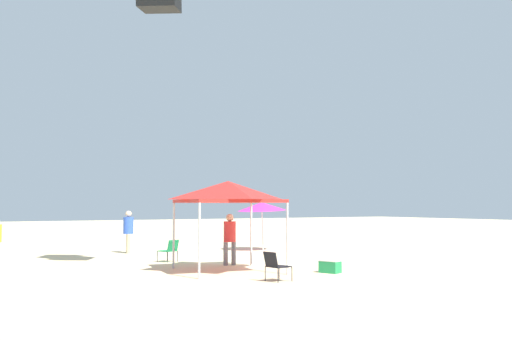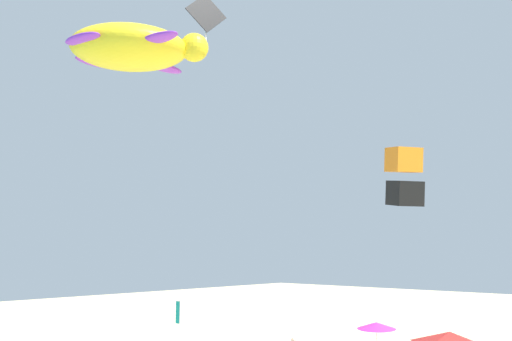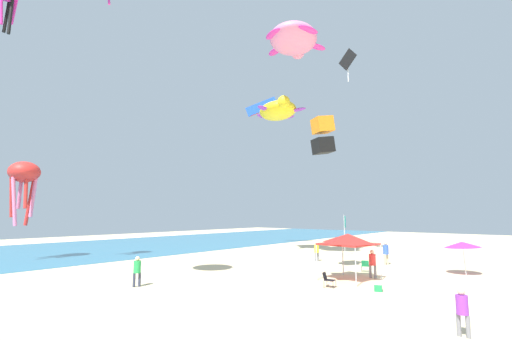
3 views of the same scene
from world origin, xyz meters
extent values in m
cube|color=beige|center=(0.00, 0.00, -0.05)|extent=(120.00, 120.00, 0.10)
cylinder|color=#B7B7BC|center=(-3.10, 1.46, 1.08)|extent=(0.07, 0.07, 2.16)
cylinder|color=#B7B7BC|center=(-0.22, 1.08, 1.08)|extent=(0.07, 0.07, 2.16)
cylinder|color=#B7B7BC|center=(-2.74, 4.22, 1.08)|extent=(0.07, 0.07, 2.16)
cylinder|color=#B7B7BC|center=(0.14, 3.83, 1.08)|extent=(0.07, 0.07, 2.16)
cube|color=red|center=(-1.48, 2.65, 2.21)|extent=(3.32, 3.21, 0.10)
pyramid|color=red|center=(-1.48, 2.65, 2.56)|extent=(3.26, 3.15, 0.59)
cylinder|color=silver|center=(5.18, -2.58, 1.10)|extent=(0.10, 0.15, 2.21)
cone|color=#E02D9E|center=(5.15, -2.53, 2.03)|extent=(2.27, 2.28, 0.54)
cylinder|color=black|center=(-4.46, 2.21, 0.20)|extent=(0.02, 0.02, 0.40)
cylinder|color=black|center=(-3.95, 2.30, 0.20)|extent=(0.02, 0.02, 0.40)
cylinder|color=black|center=(-4.55, 2.72, 0.20)|extent=(0.02, 0.02, 0.40)
cylinder|color=black|center=(-4.04, 2.82, 0.20)|extent=(0.02, 0.02, 0.40)
cube|color=black|center=(-4.25, 2.51, 0.40)|extent=(0.60, 0.60, 0.03)
cube|color=black|center=(-4.30, 2.80, 0.61)|extent=(0.51, 0.22, 0.41)
cylinder|color=black|center=(2.67, 3.05, 0.20)|extent=(0.02, 0.02, 0.40)
cylinder|color=black|center=(2.47, 3.53, 0.20)|extent=(0.02, 0.02, 0.40)
cylinder|color=black|center=(2.19, 2.85, 0.20)|extent=(0.02, 0.02, 0.40)
cylinder|color=black|center=(1.99, 3.33, 0.20)|extent=(0.02, 0.02, 0.40)
cube|color=#198C4C|center=(2.33, 3.19, 0.40)|extent=(0.68, 0.68, 0.03)
cube|color=#198C4C|center=(2.06, 3.08, 0.61)|extent=(0.31, 0.51, 0.41)
cube|color=#1E8C4C|center=(-3.41, 0.10, 0.18)|extent=(0.71, 0.60, 0.36)
cube|color=white|center=(-3.41, 0.10, 0.38)|extent=(0.73, 0.62, 0.04)
cylinder|color=slate|center=(0.11, 1.60, 0.41)|extent=(0.16, 0.16, 0.81)
cylinder|color=slate|center=(0.10, 1.92, 0.41)|extent=(0.16, 0.16, 0.81)
cylinder|color=red|center=(0.11, 1.76, 1.17)|extent=(0.42, 0.42, 0.71)
sphere|color=beige|center=(0.11, 1.76, 1.65)|extent=(0.27, 0.27, 0.27)
cylinder|color=#C6B28C|center=(6.91, 3.24, 0.42)|extent=(0.16, 0.16, 0.84)
cylinder|color=#C6B28C|center=(6.60, 3.32, 0.42)|extent=(0.16, 0.16, 0.84)
cylinder|color=blue|center=(6.76, 3.28, 1.20)|extent=(0.44, 0.44, 0.73)
sphere|color=beige|center=(6.76, 3.28, 1.70)|extent=(0.27, 0.27, 0.27)
camera|label=1|loc=(-17.66, 11.02, 2.09)|focal=40.17mm
camera|label=2|loc=(-11.71, 26.64, 6.35)|focal=38.15mm
camera|label=3|loc=(-22.95, -7.48, 4.13)|focal=25.29mm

